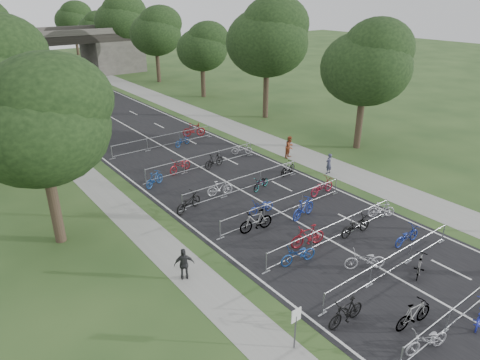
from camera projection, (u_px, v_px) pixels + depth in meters
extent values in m
plane|color=#27451D|center=(464.00, 316.00, 17.60)|extent=(200.00, 200.00, 0.00)
cube|color=black|center=(74.00, 96.00, 53.97)|extent=(11.00, 140.00, 0.01)
cube|color=gray|center=(133.00, 88.00, 58.39)|extent=(3.00, 140.00, 0.01)
cube|color=gray|center=(9.00, 105.00, 49.83)|extent=(2.00, 140.00, 0.01)
cube|color=silver|center=(74.00, 96.00, 53.97)|extent=(0.12, 140.00, 0.00)
cube|color=#42403B|center=(113.00, 55.00, 70.23)|extent=(8.00, 8.00, 5.00)
cube|color=black|center=(35.00, 40.00, 62.61)|extent=(30.00, 8.00, 1.20)
cube|color=#42403B|center=(41.00, 35.00, 59.44)|extent=(30.00, 0.40, 0.90)
cube|color=#42403B|center=(27.00, 31.00, 64.97)|extent=(30.00, 0.40, 0.90)
cylinder|color=#4C4C51|center=(295.00, 332.00, 15.71)|extent=(0.06, 0.06, 1.50)
cube|color=white|center=(296.00, 315.00, 15.39)|extent=(0.45, 0.04, 0.55)
cylinder|color=#33261C|center=(54.00, 206.00, 22.03)|extent=(0.56, 0.56, 4.20)
ellipsoid|color=black|center=(39.00, 129.00, 20.35)|extent=(6.72, 6.72, 5.51)
sphere|color=black|center=(50.00, 101.00, 19.78)|extent=(5.38, 5.38, 5.38)
sphere|color=black|center=(29.00, 145.00, 20.78)|extent=(4.37, 4.37, 4.37)
cylinder|color=#33261C|center=(359.00, 122.00, 35.51)|extent=(0.56, 0.56, 4.48)
ellipsoid|color=black|center=(366.00, 68.00, 33.73)|extent=(7.17, 7.17, 5.88)
sphere|color=black|center=(378.00, 49.00, 33.12)|extent=(5.73, 5.73, 5.73)
sphere|color=black|center=(355.00, 79.00, 34.18)|extent=(4.66, 4.66, 4.66)
cylinder|color=#33261C|center=(6.00, 141.00, 30.65)|extent=(0.56, 0.56, 4.72)
cylinder|color=#33261C|center=(266.00, 93.00, 44.12)|extent=(0.56, 0.56, 5.11)
ellipsoid|color=black|center=(267.00, 42.00, 42.08)|extent=(8.18, 8.18, 6.70)
sphere|color=black|center=(276.00, 25.00, 41.39)|extent=(6.54, 6.54, 6.54)
sphere|color=black|center=(260.00, 53.00, 42.59)|extent=(5.31, 5.31, 5.31)
cylinder|color=#33261C|center=(203.00, 81.00, 53.10)|extent=(0.56, 0.56, 3.85)
ellipsoid|color=black|center=(202.00, 50.00, 51.57)|extent=(6.16, 6.16, 5.05)
sphere|color=black|center=(208.00, 39.00, 51.04)|extent=(4.93, 4.93, 4.93)
sphere|color=black|center=(197.00, 56.00, 51.97)|extent=(4.00, 4.00, 4.00)
cylinder|color=#33261C|center=(158.00, 66.00, 61.71)|extent=(0.56, 0.56, 4.48)
ellipsoid|color=black|center=(156.00, 34.00, 59.92)|extent=(7.17, 7.17, 5.88)
sphere|color=black|center=(160.00, 23.00, 59.31)|extent=(5.73, 5.73, 5.73)
sphere|color=black|center=(151.00, 41.00, 60.37)|extent=(4.66, 4.66, 4.66)
cylinder|color=#33261C|center=(124.00, 55.00, 70.31)|extent=(0.56, 0.56, 5.11)
ellipsoid|color=black|center=(121.00, 22.00, 68.28)|extent=(8.18, 8.18, 6.70)
sphere|color=black|center=(124.00, 11.00, 67.58)|extent=(6.54, 6.54, 6.54)
sphere|color=black|center=(117.00, 29.00, 68.78)|extent=(5.31, 5.31, 5.31)
cylinder|color=#33261C|center=(98.00, 51.00, 79.30)|extent=(0.56, 0.56, 3.85)
ellipsoid|color=black|center=(95.00, 30.00, 77.76)|extent=(6.16, 6.16, 5.05)
sphere|color=black|center=(99.00, 23.00, 77.23)|extent=(4.93, 4.93, 4.93)
sphere|color=black|center=(92.00, 34.00, 78.16)|extent=(4.00, 4.00, 4.00)
cylinder|color=#33261C|center=(77.00, 44.00, 87.90)|extent=(0.56, 0.56, 4.48)
ellipsoid|color=black|center=(73.00, 21.00, 86.12)|extent=(7.17, 7.17, 5.88)
sphere|color=black|center=(76.00, 13.00, 85.50)|extent=(5.73, 5.73, 5.73)
sphere|color=black|center=(71.00, 26.00, 86.57)|extent=(4.66, 4.66, 4.66)
cylinder|color=#A1A3A8|center=(470.00, 295.00, 17.17)|extent=(9.20, 0.04, 0.04)
cylinder|color=#A1A3A8|center=(465.00, 312.00, 17.52)|extent=(9.20, 0.04, 0.04)
cylinder|color=#A1A3A8|center=(401.00, 359.00, 14.83)|extent=(0.05, 0.05, 1.10)
cylinder|color=#A1A3A8|center=(447.00, 321.00, 16.53)|extent=(0.05, 0.05, 1.10)
cube|color=#A1A3A8|center=(445.00, 332.00, 16.74)|extent=(0.50, 0.08, 0.03)
cylinder|color=#A1A3A8|center=(393.00, 255.00, 19.79)|extent=(9.20, 0.04, 0.04)
cylinder|color=#A1A3A8|center=(390.00, 270.00, 20.14)|extent=(9.20, 0.04, 0.04)
cylinder|color=#A1A3A8|center=(324.00, 304.00, 17.45)|extent=(0.05, 0.05, 1.10)
cube|color=#A1A3A8|center=(323.00, 314.00, 17.67)|extent=(0.50, 0.08, 0.03)
cylinder|color=#A1A3A8|center=(371.00, 276.00, 19.14)|extent=(0.05, 0.05, 1.10)
cube|color=#A1A3A8|center=(369.00, 286.00, 19.36)|extent=(0.50, 0.08, 0.03)
cylinder|color=#A1A3A8|center=(410.00, 253.00, 20.84)|extent=(0.05, 0.05, 1.10)
cube|color=#A1A3A8|center=(408.00, 262.00, 21.06)|extent=(0.50, 0.08, 0.03)
cylinder|color=#A1A3A8|center=(443.00, 233.00, 22.54)|extent=(0.05, 0.05, 1.10)
cube|color=#A1A3A8|center=(441.00, 242.00, 22.75)|extent=(0.50, 0.08, 0.03)
cylinder|color=#A1A3A8|center=(333.00, 224.00, 22.41)|extent=(9.20, 0.04, 0.04)
cylinder|color=#A1A3A8|center=(332.00, 238.00, 22.76)|extent=(9.20, 0.04, 0.04)
cylinder|color=#A1A3A8|center=(266.00, 263.00, 20.07)|extent=(0.05, 0.05, 1.10)
cube|color=#A1A3A8|center=(266.00, 272.00, 20.29)|extent=(0.50, 0.08, 0.03)
cylinder|color=#A1A3A8|center=(312.00, 242.00, 21.76)|extent=(0.05, 0.05, 1.10)
cube|color=#A1A3A8|center=(311.00, 250.00, 21.98)|extent=(0.50, 0.08, 0.03)
cylinder|color=#A1A3A8|center=(351.00, 223.00, 23.46)|extent=(0.05, 0.05, 1.10)
cube|color=#A1A3A8|center=(350.00, 232.00, 23.68)|extent=(0.50, 0.08, 0.03)
cylinder|color=#A1A3A8|center=(385.00, 208.00, 25.15)|extent=(0.05, 0.05, 1.10)
cube|color=#A1A3A8|center=(384.00, 216.00, 25.37)|extent=(0.50, 0.08, 0.03)
cylinder|color=#A1A3A8|center=(284.00, 198.00, 25.17)|extent=(9.20, 0.04, 0.04)
cylinder|color=#A1A3A8|center=(283.00, 211.00, 25.53)|extent=(9.20, 0.04, 0.04)
cylinder|color=#A1A3A8|center=(220.00, 230.00, 22.83)|extent=(0.05, 0.05, 1.10)
cube|color=#A1A3A8|center=(220.00, 238.00, 23.05)|extent=(0.50, 0.08, 0.03)
cylinder|color=#A1A3A8|center=(264.00, 213.00, 24.53)|extent=(0.05, 0.05, 1.10)
cube|color=#A1A3A8|center=(264.00, 221.00, 24.75)|extent=(0.50, 0.08, 0.03)
cylinder|color=#A1A3A8|center=(302.00, 199.00, 26.22)|extent=(0.05, 0.05, 1.10)
cube|color=#A1A3A8|center=(302.00, 207.00, 26.44)|extent=(0.50, 0.08, 0.03)
cylinder|color=#A1A3A8|center=(336.00, 186.00, 27.92)|extent=(0.05, 0.05, 1.10)
cube|color=#A1A3A8|center=(335.00, 194.00, 28.14)|extent=(0.50, 0.08, 0.03)
cylinder|color=#A1A3A8|center=(243.00, 177.00, 28.08)|extent=(9.20, 0.04, 0.04)
cylinder|color=#A1A3A8|center=(243.00, 189.00, 28.44)|extent=(9.20, 0.04, 0.04)
cylinder|color=#A1A3A8|center=(182.00, 203.00, 25.74)|extent=(0.05, 0.05, 1.10)
cube|color=#A1A3A8|center=(183.00, 211.00, 25.96)|extent=(0.50, 0.08, 0.03)
cylinder|color=#A1A3A8|center=(224.00, 190.00, 27.44)|extent=(0.05, 0.05, 1.10)
cube|color=#A1A3A8|center=(224.00, 197.00, 27.66)|extent=(0.50, 0.08, 0.03)
cylinder|color=#A1A3A8|center=(261.00, 178.00, 29.13)|extent=(0.05, 0.05, 1.10)
cube|color=#A1A3A8|center=(260.00, 185.00, 29.35)|extent=(0.50, 0.08, 0.03)
cylinder|color=#A1A3A8|center=(293.00, 168.00, 30.83)|extent=(0.05, 0.05, 1.10)
cube|color=#A1A3A8|center=(293.00, 174.00, 31.05)|extent=(0.50, 0.08, 0.03)
cylinder|color=#A1A3A8|center=(202.00, 155.00, 31.72)|extent=(9.20, 0.04, 0.04)
cylinder|color=#A1A3A8|center=(202.00, 166.00, 32.07)|extent=(9.20, 0.04, 0.04)
cylinder|color=#A1A3A8|center=(146.00, 176.00, 29.38)|extent=(0.05, 0.05, 1.10)
cube|color=#A1A3A8|center=(146.00, 183.00, 29.60)|extent=(0.50, 0.08, 0.03)
cylinder|color=#A1A3A8|center=(184.00, 166.00, 31.08)|extent=(0.05, 0.05, 1.10)
cube|color=#A1A3A8|center=(185.00, 173.00, 31.29)|extent=(0.50, 0.08, 0.03)
cylinder|color=#A1A3A8|center=(219.00, 157.00, 32.77)|extent=(0.05, 0.05, 1.10)
cube|color=#A1A3A8|center=(219.00, 164.00, 32.99)|extent=(0.50, 0.08, 0.03)
cylinder|color=#A1A3A8|center=(250.00, 149.00, 34.47)|extent=(0.05, 0.05, 1.10)
cube|color=#A1A3A8|center=(250.00, 155.00, 34.68)|extent=(0.50, 0.08, 0.03)
cylinder|color=#A1A3A8|center=(163.00, 135.00, 36.09)|extent=(9.20, 0.04, 0.04)
cylinder|color=#A1A3A8|center=(164.00, 145.00, 36.44)|extent=(9.20, 0.04, 0.04)
cylinder|color=#A1A3A8|center=(112.00, 152.00, 33.75)|extent=(0.05, 0.05, 1.10)
cube|color=#A1A3A8|center=(113.00, 159.00, 33.96)|extent=(0.50, 0.08, 0.03)
cylinder|color=#A1A3A8|center=(147.00, 145.00, 35.44)|extent=(0.05, 0.05, 1.10)
cube|color=#A1A3A8|center=(148.00, 151.00, 35.66)|extent=(0.50, 0.08, 0.03)
cylinder|color=#A1A3A8|center=(180.00, 138.00, 37.14)|extent=(0.05, 0.05, 1.10)
cube|color=#A1A3A8|center=(180.00, 143.00, 37.35)|extent=(0.50, 0.08, 0.03)
cylinder|color=#A1A3A8|center=(209.00, 131.00, 38.83)|extent=(0.05, 0.05, 1.10)
cube|color=#A1A3A8|center=(209.00, 137.00, 39.05)|extent=(0.50, 0.08, 0.03)
imported|color=#A5A5AD|center=(427.00, 341.00, 15.66)|extent=(2.04, 1.14, 1.01)
imported|color=#A1A3A8|center=(414.00, 314.00, 16.82)|extent=(2.00, 0.79, 1.17)
imported|color=black|center=(346.00, 312.00, 16.94)|extent=(1.95, 0.61, 1.16)
imported|color=#B1B1B9|center=(365.00, 260.00, 20.33)|extent=(2.04, 1.64, 1.04)
imported|color=#A1A3A8|center=(420.00, 265.00, 19.95)|extent=(1.76, 1.18, 1.03)
imported|color=navy|center=(407.00, 236.00, 22.37)|extent=(1.91, 0.71, 1.00)
imported|color=navy|center=(298.00, 254.00, 20.75)|extent=(2.06, 1.02, 1.04)
imported|color=maroon|center=(308.00, 236.00, 22.13)|extent=(2.09, 1.00, 1.21)
imported|color=black|center=(356.00, 226.00, 23.22)|extent=(2.17, 0.87, 1.12)
imported|color=#B2B2BA|center=(381.00, 210.00, 25.05)|extent=(1.64, 1.22, 0.98)
imported|color=#A1A3A8|center=(256.00, 221.00, 23.54)|extent=(2.14, 0.85, 1.25)
imported|color=navy|center=(261.00, 207.00, 25.41)|extent=(1.82, 0.64, 0.95)
imported|color=navy|center=(303.00, 208.00, 24.95)|extent=(2.12, 0.93, 1.23)
imported|color=maroon|center=(322.00, 187.00, 27.87)|extent=(2.10, 0.80, 1.09)
imported|color=black|center=(188.00, 202.00, 25.77)|extent=(2.25, 1.39, 1.12)
imported|color=#AEB0B6|center=(220.00, 188.00, 27.71)|extent=(1.82, 0.92, 1.05)
imported|color=#A1A3A8|center=(261.00, 183.00, 28.58)|extent=(1.84, 1.12, 0.91)
imported|color=#A1A3A8|center=(288.00, 168.00, 30.85)|extent=(1.75, 0.82, 1.01)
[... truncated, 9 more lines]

